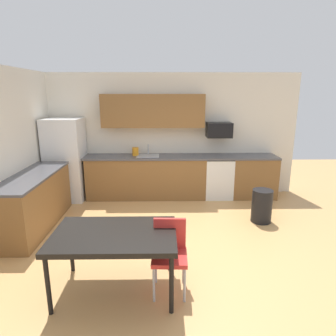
{
  "coord_description": "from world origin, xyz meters",
  "views": [
    {
      "loc": [
        -0.08,
        -3.94,
        2.27
      ],
      "look_at": [
        0.0,
        1.0,
        1.0
      ],
      "focal_mm": 31.28,
      "sensor_mm": 36.0,
      "label": 1
    }
  ],
  "objects_px": {
    "oven_range": "(218,177)",
    "chair_near_table": "(170,250)",
    "trash_bin": "(262,206)",
    "dining_table": "(115,238)",
    "refrigerator": "(66,160)",
    "kettle": "(135,152)",
    "microwave": "(219,130)"
  },
  "relations": [
    {
      "from": "refrigerator",
      "to": "trash_bin",
      "type": "bearing_deg",
      "value": -18.09
    },
    {
      "from": "refrigerator",
      "to": "kettle",
      "type": "xyz_separation_m",
      "value": [
        1.49,
        0.13,
        0.14
      ]
    },
    {
      "from": "refrigerator",
      "to": "microwave",
      "type": "bearing_deg",
      "value": 3.11
    },
    {
      "from": "dining_table",
      "to": "kettle",
      "type": "relative_size",
      "value": 7.0
    },
    {
      "from": "microwave",
      "to": "dining_table",
      "type": "distance_m",
      "value": 3.84
    },
    {
      "from": "trash_bin",
      "to": "kettle",
      "type": "xyz_separation_m",
      "value": [
        -2.38,
        1.39,
        0.72
      ]
    },
    {
      "from": "microwave",
      "to": "dining_table",
      "type": "xyz_separation_m",
      "value": [
        -1.77,
        -3.31,
        -0.81
      ]
    },
    {
      "from": "dining_table",
      "to": "trash_bin",
      "type": "height_order",
      "value": "dining_table"
    },
    {
      "from": "oven_range",
      "to": "dining_table",
      "type": "relative_size",
      "value": 0.65
    },
    {
      "from": "microwave",
      "to": "dining_table",
      "type": "bearing_deg",
      "value": -118.14
    },
    {
      "from": "refrigerator",
      "to": "oven_range",
      "type": "distance_m",
      "value": 3.34
    },
    {
      "from": "oven_range",
      "to": "chair_near_table",
      "type": "distance_m",
      "value": 3.39
    },
    {
      "from": "dining_table",
      "to": "kettle",
      "type": "height_order",
      "value": "kettle"
    },
    {
      "from": "dining_table",
      "to": "chair_near_table",
      "type": "xyz_separation_m",
      "value": [
        0.63,
        0.02,
        -0.17
      ]
    },
    {
      "from": "dining_table",
      "to": "trash_bin",
      "type": "relative_size",
      "value": 2.33
    },
    {
      "from": "oven_range",
      "to": "trash_bin",
      "type": "height_order",
      "value": "oven_range"
    },
    {
      "from": "microwave",
      "to": "trash_bin",
      "type": "relative_size",
      "value": 0.9
    },
    {
      "from": "dining_table",
      "to": "kettle",
      "type": "distance_m",
      "value": 3.28
    },
    {
      "from": "refrigerator",
      "to": "trash_bin",
      "type": "distance_m",
      "value": 4.11
    },
    {
      "from": "chair_near_table",
      "to": "oven_range",
      "type": "bearing_deg",
      "value": 70.29
    },
    {
      "from": "refrigerator",
      "to": "dining_table",
      "type": "xyz_separation_m",
      "value": [
        1.54,
        -3.13,
        -0.2
      ]
    },
    {
      "from": "oven_range",
      "to": "dining_table",
      "type": "distance_m",
      "value": 3.67
    },
    {
      "from": "microwave",
      "to": "chair_near_table",
      "type": "relative_size",
      "value": 0.64
    },
    {
      "from": "trash_bin",
      "to": "dining_table",
      "type": "bearing_deg",
      "value": -141.27
    },
    {
      "from": "oven_range",
      "to": "refrigerator",
      "type": "bearing_deg",
      "value": -178.62
    },
    {
      "from": "kettle",
      "to": "trash_bin",
      "type": "bearing_deg",
      "value": -30.34
    },
    {
      "from": "oven_range",
      "to": "kettle",
      "type": "relative_size",
      "value": 4.55
    },
    {
      "from": "microwave",
      "to": "trash_bin",
      "type": "xyz_separation_m",
      "value": [
        0.56,
        -1.44,
        -1.19
      ]
    },
    {
      "from": "chair_near_table",
      "to": "kettle",
      "type": "xyz_separation_m",
      "value": [
        -0.68,
        3.24,
        0.52
      ]
    },
    {
      "from": "kettle",
      "to": "oven_range",
      "type": "bearing_deg",
      "value": -1.57
    },
    {
      "from": "refrigerator",
      "to": "chair_near_table",
      "type": "distance_m",
      "value": 3.81
    },
    {
      "from": "dining_table",
      "to": "oven_range",
      "type": "bearing_deg",
      "value": 61.12
    }
  ]
}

